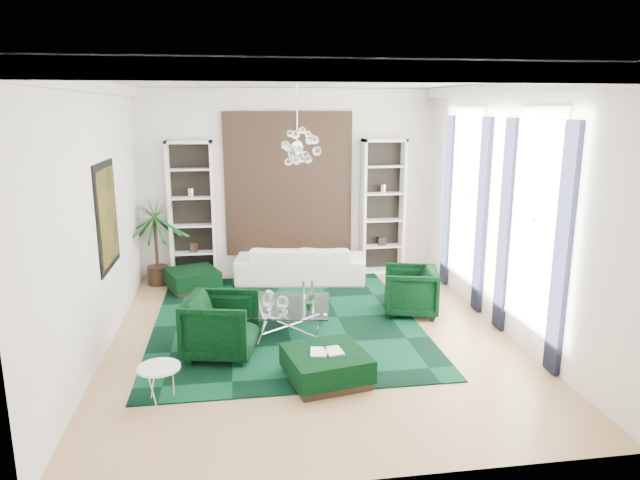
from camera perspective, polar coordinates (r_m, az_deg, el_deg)
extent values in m
cube|color=tan|center=(8.85, -0.81, -9.68)|extent=(6.00, 7.00, 0.02)
cube|color=white|center=(8.17, -0.90, 15.87)|extent=(6.00, 7.00, 0.02)
cube|color=white|center=(11.74, -3.17, 5.67)|extent=(6.00, 0.02, 3.80)
cube|color=white|center=(4.94, 4.65, -4.79)|extent=(6.00, 0.02, 3.80)
cube|color=white|center=(8.44, -21.55, 1.84)|extent=(0.02, 7.00, 3.80)
cube|color=white|center=(9.19, 18.11, 2.96)|extent=(0.02, 7.00, 3.80)
cylinder|color=white|center=(8.46, -1.18, 15.50)|extent=(0.90, 0.90, 0.05)
cube|color=black|center=(11.69, -3.15, 5.63)|extent=(2.50, 0.06, 2.80)
cube|color=black|center=(9.02, -20.46, 2.28)|extent=(0.04, 1.30, 1.60)
cube|color=white|center=(8.40, 20.69, 1.86)|extent=(0.03, 1.10, 2.90)
cube|color=black|center=(7.78, 23.08, -1.08)|extent=(0.07, 0.30, 3.25)
cube|color=black|center=(9.11, 18.02, 1.28)|extent=(0.07, 0.30, 3.25)
cube|color=white|center=(10.53, 14.39, 4.41)|extent=(0.03, 1.10, 2.90)
cube|color=black|center=(9.85, 15.87, 2.27)|extent=(0.07, 0.30, 3.25)
cube|color=black|center=(11.27, 12.63, 3.77)|extent=(0.07, 0.30, 3.25)
cube|color=black|center=(9.46, -3.46, -8.01)|extent=(4.20, 5.00, 0.02)
imported|color=white|center=(11.44, -1.97, -2.35)|extent=(2.66, 1.36, 0.74)
imported|color=black|center=(8.17, -9.86, -8.46)|extent=(1.15, 1.13, 0.88)
imported|color=black|center=(9.76, 9.03, -5.04)|extent=(1.07, 1.05, 0.80)
cube|color=black|center=(11.22, -12.59, -3.90)|extent=(1.14, 1.14, 0.39)
cube|color=black|center=(7.45, 0.62, -12.51)|extent=(1.14, 1.14, 0.39)
cube|color=white|center=(7.36, 0.63, -11.04)|extent=(0.42, 0.28, 0.03)
cylinder|color=white|center=(7.12, -15.70, -13.92)|extent=(0.55, 0.55, 0.48)
imported|color=#104616|center=(8.66, -0.97, -6.17)|extent=(0.16, 0.14, 0.25)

